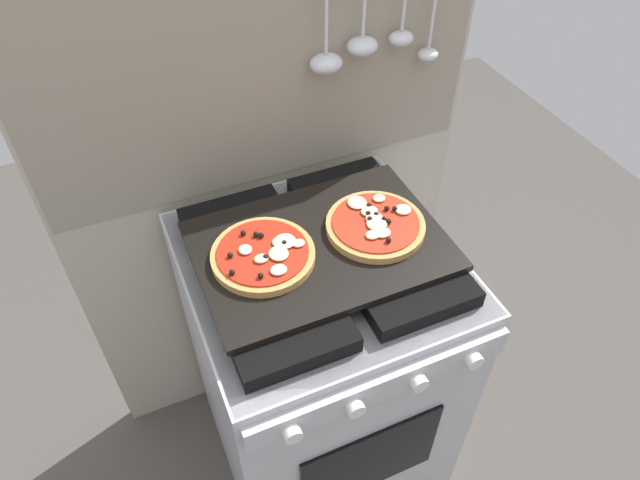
{
  "coord_description": "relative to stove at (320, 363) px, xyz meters",
  "views": [
    {
      "loc": [
        -0.36,
        -0.81,
        1.81
      ],
      "look_at": [
        0.0,
        0.0,
        0.93
      ],
      "focal_mm": 32.45,
      "sensor_mm": 36.0,
      "label": 1
    }
  ],
  "objects": [
    {
      "name": "ground_plane",
      "position": [
        0.0,
        0.0,
        -0.45
      ],
      "size": [
        4.0,
        4.0,
        0.0
      ],
      "primitive_type": "plane",
      "color": "#4C4742"
    },
    {
      "name": "kitchen_backsplash",
      "position": [
        0.0,
        0.34,
        0.34
      ],
      "size": [
        1.1,
        0.09,
        1.55
      ],
      "color": "#B2A893",
      "rests_on": "ground_plane"
    },
    {
      "name": "stove",
      "position": [
        0.0,
        0.0,
        0.0
      ],
      "size": [
        0.6,
        0.64,
        0.9
      ],
      "color": "#B7BABF",
      "rests_on": "ground_plane"
    },
    {
      "name": "baking_tray",
      "position": [
        0.0,
        0.0,
        0.46
      ],
      "size": [
        0.54,
        0.38,
        0.02
      ],
      "primitive_type": "cube",
      "color": "black",
      "rests_on": "stove"
    },
    {
      "name": "pizza_left",
      "position": [
        -0.13,
        0.01,
        0.48
      ],
      "size": [
        0.22,
        0.22,
        0.03
      ],
      "color": "tan",
      "rests_on": "baking_tray"
    },
    {
      "name": "pizza_right",
      "position": [
        0.13,
        -0.0,
        0.48
      ],
      "size": [
        0.22,
        0.22,
        0.03
      ],
      "color": "tan",
      "rests_on": "baking_tray"
    }
  ]
}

